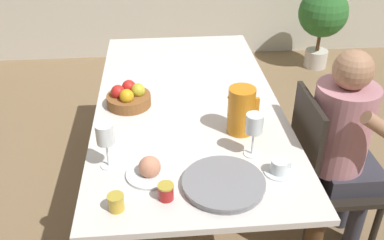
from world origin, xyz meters
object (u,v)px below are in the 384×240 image
at_px(wine_glass_juice, 105,136).
at_px(jam_jar_red, 166,191).
at_px(person_seated, 345,139).
at_px(jam_jar_amber, 116,202).
at_px(chair_person_side, 322,173).
at_px(potted_plant, 323,16).
at_px(fruit_bowl, 129,97).
at_px(serving_tray, 224,183).
at_px(wine_glass_water, 254,125).
at_px(bread_plate, 150,170).
at_px(teacup_near_person, 279,168).
at_px(red_pitcher, 241,110).

xyz_separation_m(wine_glass_juice, jam_jar_red, (0.24, -0.23, -0.12)).
height_order(person_seated, jam_jar_red, person_seated).
distance_m(person_seated, jam_jar_amber, 1.21).
xyz_separation_m(chair_person_side, potted_plant, (0.83, 2.34, 0.05)).
bearing_deg(fruit_bowl, chair_person_side, -19.17).
distance_m(jam_jar_amber, potted_plant, 3.36).
height_order(serving_tray, fruit_bowl, fruit_bowl).
height_order(jam_jar_amber, jam_jar_red, same).
bearing_deg(wine_glass_water, bread_plate, -166.74).
relative_size(chair_person_side, potted_plant, 1.13).
height_order(chair_person_side, person_seated, person_seated).
bearing_deg(fruit_bowl, teacup_near_person, -44.41).
bearing_deg(bread_plate, person_seated, 15.81).
bearing_deg(wine_glass_juice, jam_jar_red, -43.73).
bearing_deg(person_seated, teacup_near_person, -54.17).
bearing_deg(chair_person_side, wine_glass_water, -70.09).
bearing_deg(serving_tray, red_pitcher, 70.53).
bearing_deg(red_pitcher, teacup_near_person, -72.51).
bearing_deg(jam_jar_red, serving_tray, 12.23).
bearing_deg(teacup_near_person, wine_glass_water, 121.22).
bearing_deg(person_seated, wine_glass_water, -71.96).
xyz_separation_m(wine_glass_juice, bread_plate, (0.18, -0.08, -0.13)).
xyz_separation_m(chair_person_side, jam_jar_amber, (-1.02, -0.46, 0.30)).
bearing_deg(red_pitcher, jam_jar_amber, -138.91).
bearing_deg(chair_person_side, jam_jar_amber, -65.71).
xyz_separation_m(serving_tray, jam_jar_amber, (-0.43, -0.10, 0.02)).
bearing_deg(chair_person_side, teacup_near_person, -48.83).
relative_size(person_seated, jam_jar_amber, 17.12).
bearing_deg(potted_plant, wine_glass_water, -116.79).
bearing_deg(fruit_bowl, jam_jar_red, -77.23).
height_order(chair_person_side, teacup_near_person, chair_person_side).
xyz_separation_m(red_pitcher, fruit_bowl, (-0.55, 0.31, -0.07)).
relative_size(person_seated, serving_tray, 3.40).
distance_m(wine_glass_water, wine_glass_juice, 0.64).
bearing_deg(potted_plant, teacup_near_person, -113.96).
relative_size(wine_glass_juice, teacup_near_person, 1.72).
bearing_deg(jam_jar_amber, bread_plate, 56.63).
relative_size(wine_glass_juice, jam_jar_red, 3.12).
height_order(bread_plate, jam_jar_amber, bread_plate).
bearing_deg(bread_plate, wine_glass_water, 13.26).
relative_size(serving_tray, jam_jar_amber, 5.04).
xyz_separation_m(red_pitcher, bread_plate, (-0.44, -0.30, -0.09)).
distance_m(red_pitcher, jam_jar_red, 0.60).
bearing_deg(fruit_bowl, person_seated, -16.99).
relative_size(wine_glass_juice, potted_plant, 0.26).
bearing_deg(serving_tray, chair_person_side, 31.69).
xyz_separation_m(red_pitcher, wine_glass_juice, (-0.62, -0.22, 0.04)).
height_order(person_seated, serving_tray, person_seated).
height_order(wine_glass_water, fruit_bowl, wine_glass_water).
xyz_separation_m(red_pitcher, potted_plant, (1.28, 2.30, -0.33)).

